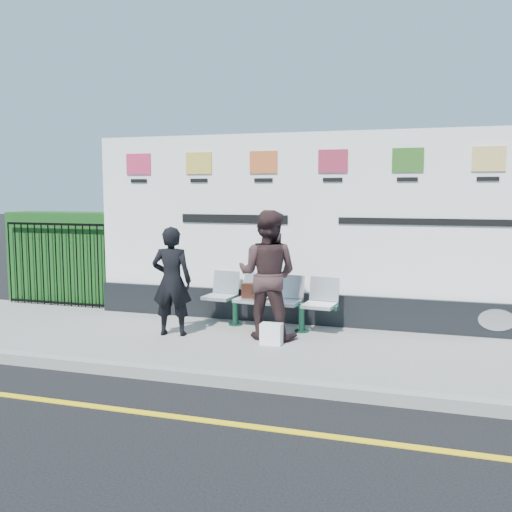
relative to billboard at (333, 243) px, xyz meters
The scene contains 12 objects.
ground 4.13m from the billboard, 97.40° to the right, with size 80.00×80.00×0.00m, color black.
pavement 1.98m from the billboard, 110.32° to the right, with size 14.00×3.00×0.12m, color gray.
kerb 3.19m from the billboard, 99.95° to the right, with size 14.00×0.18×0.14m, color gray.
yellow_line 4.13m from the billboard, 97.40° to the right, with size 14.00×0.10×0.01m, color yellow.
billboard is the anchor object (origin of this frame).
hedge 5.11m from the billboard, behind, with size 2.35×0.70×1.70m, color #164716.
railing 5.10m from the billboard, behind, with size 2.05×0.06×1.54m, color black, non-canonical shape.
bench 1.50m from the billboard, 149.26° to the right, with size 2.10×0.55×0.45m, color silver, non-canonical shape.
woman_left 2.55m from the billboard, 147.87° to the right, with size 0.58×0.38×1.59m, color black.
woman_right 1.36m from the billboard, 125.05° to the right, with size 0.89×0.69×1.83m, color #352223.
handbag_brown 1.47m from the billboard, 156.71° to the right, with size 0.29×0.13×0.23m, color black.
carrier_bag_white 1.91m from the billboard, 112.66° to the right, with size 0.29×0.18×0.29m, color white.
Camera 1 is at (1.97, -4.93, 2.23)m, focal length 40.00 mm.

